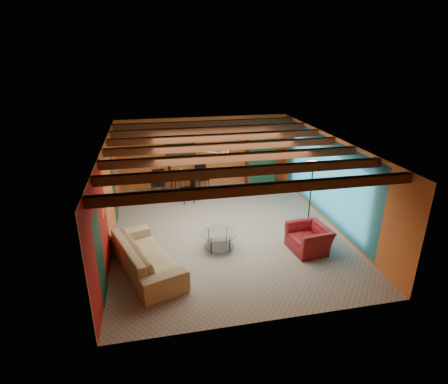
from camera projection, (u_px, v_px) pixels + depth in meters
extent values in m
cube|color=gray|center=(225.00, 230.00, 10.86)|extent=(6.50, 8.00, 0.01)
cube|color=silver|center=(225.00, 142.00, 9.87)|extent=(6.50, 8.00, 0.01)
cube|color=#BD622B|center=(204.00, 152.00, 14.00)|extent=(6.50, 0.02, 2.70)
cube|color=maroon|center=(108.00, 197.00, 9.75)|extent=(0.02, 8.00, 2.70)
cube|color=teal|center=(330.00, 180.00, 10.98)|extent=(0.02, 8.00, 2.70)
imported|color=#9D8B65|center=(146.00, 256.00, 8.75)|extent=(1.91, 2.92, 0.79)
imported|color=maroon|center=(309.00, 238.00, 9.66)|extent=(1.06, 1.18, 0.70)
cube|color=maroon|center=(260.00, 161.00, 14.30)|extent=(1.11, 0.59, 1.90)
cube|color=black|center=(181.00, 146.00, 13.68)|extent=(1.05, 0.03, 0.65)
imported|color=#26661E|center=(261.00, 131.00, 13.86)|extent=(0.52, 0.48, 0.46)
imported|color=orange|center=(180.00, 162.00, 13.10)|extent=(0.23, 0.23, 0.19)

